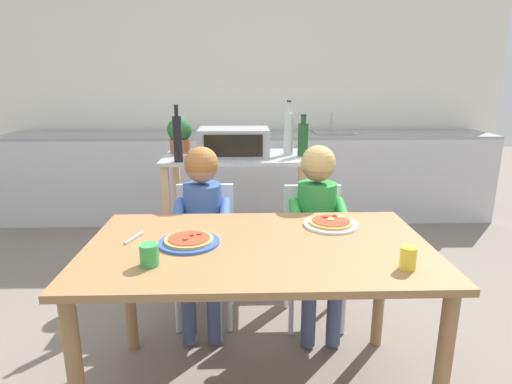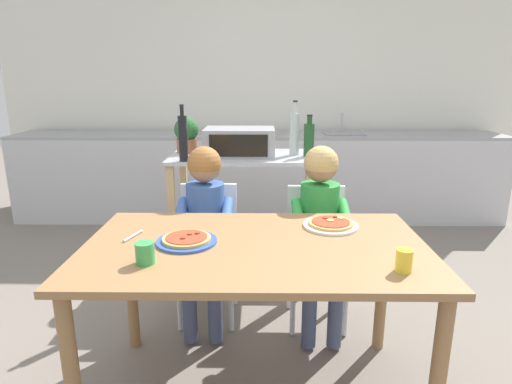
% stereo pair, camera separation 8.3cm
% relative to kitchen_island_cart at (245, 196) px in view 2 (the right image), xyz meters
% --- Properties ---
extents(ground_plane, '(12.05, 12.05, 0.00)m').
position_rel_kitchen_island_cart_xyz_m(ground_plane, '(0.09, -0.09, -0.61)').
color(ground_plane, slate).
extents(back_wall_tiled, '(5.53, 0.12, 2.70)m').
position_rel_kitchen_island_cart_xyz_m(back_wall_tiled, '(0.09, 1.78, 0.74)').
color(back_wall_tiled, white).
rests_on(back_wall_tiled, ground).
extents(kitchen_counter, '(4.98, 0.60, 1.09)m').
position_rel_kitchen_island_cart_xyz_m(kitchen_counter, '(0.09, 1.37, -0.16)').
color(kitchen_counter, silver).
rests_on(kitchen_counter, ground).
extents(kitchen_island_cart, '(1.06, 0.57, 0.91)m').
position_rel_kitchen_island_cart_xyz_m(kitchen_island_cart, '(0.00, 0.00, 0.00)').
color(kitchen_island_cart, '#B7BABF').
rests_on(kitchen_island_cart, ground).
extents(toaster_oven, '(0.49, 0.34, 0.19)m').
position_rel_kitchen_island_cart_xyz_m(toaster_oven, '(-0.03, -0.03, 0.40)').
color(toaster_oven, '#999BA0').
rests_on(toaster_oven, kitchen_island_cart).
extents(bottle_dark_olive_oil, '(0.07, 0.07, 0.38)m').
position_rel_kitchen_island_cart_xyz_m(bottle_dark_olive_oil, '(0.35, 0.01, 0.46)').
color(bottle_dark_olive_oil, '#ADB7B2').
rests_on(bottle_dark_olive_oil, kitchen_island_cart).
extents(bottle_clear_vinegar, '(0.06, 0.06, 0.37)m').
position_rel_kitchen_island_cart_xyz_m(bottle_clear_vinegar, '(-0.39, -0.23, 0.46)').
color(bottle_clear_vinegar, black).
rests_on(bottle_clear_vinegar, kitchen_island_cart).
extents(bottle_tall_green_wine, '(0.07, 0.07, 0.29)m').
position_rel_kitchen_island_cart_xyz_m(bottle_tall_green_wine, '(0.45, -0.04, 0.43)').
color(bottle_tall_green_wine, '#1E4723').
rests_on(bottle_tall_green_wine, kitchen_island_cart).
extents(potted_herb_plant, '(0.18, 0.18, 0.26)m').
position_rel_kitchen_island_cart_xyz_m(potted_herb_plant, '(-0.43, 0.11, 0.44)').
color(potted_herb_plant, '#9E5B3D').
rests_on(potted_herb_plant, kitchen_island_cart).
extents(dining_table, '(1.47, 0.86, 0.76)m').
position_rel_kitchen_island_cart_xyz_m(dining_table, '(0.09, -1.30, 0.05)').
color(dining_table, olive).
rests_on(dining_table, ground).
extents(dining_chair_left, '(0.36, 0.36, 0.81)m').
position_rel_kitchen_island_cart_xyz_m(dining_chair_left, '(-0.20, -0.57, -0.13)').
color(dining_chair_left, silver).
rests_on(dining_chair_left, ground).
extents(dining_chair_right, '(0.36, 0.36, 0.81)m').
position_rel_kitchen_island_cart_xyz_m(dining_chair_right, '(0.45, -0.62, -0.13)').
color(dining_chair_right, silver).
rests_on(dining_chair_right, ground).
extents(child_in_blue_striped_shirt, '(0.32, 0.42, 1.06)m').
position_rel_kitchen_island_cart_xyz_m(child_in_blue_striped_shirt, '(-0.20, -0.69, 0.07)').
color(child_in_blue_striped_shirt, '#424C6B').
rests_on(child_in_blue_striped_shirt, ground).
extents(child_in_green_shirt, '(0.32, 0.42, 1.07)m').
position_rel_kitchen_island_cart_xyz_m(child_in_green_shirt, '(0.45, -0.73, 0.08)').
color(child_in_green_shirt, '#424C6B').
rests_on(child_in_green_shirt, ground).
extents(pizza_plate_blue_rimmed, '(0.26, 0.26, 0.03)m').
position_rel_kitchen_island_cart_xyz_m(pizza_plate_blue_rimmed, '(-0.20, -1.28, 0.16)').
color(pizza_plate_blue_rimmed, '#3356B7').
rests_on(pizza_plate_blue_rimmed, dining_table).
extents(pizza_plate_white, '(0.26, 0.26, 0.03)m').
position_rel_kitchen_island_cart_xyz_m(pizza_plate_white, '(0.45, -1.07, 0.16)').
color(pizza_plate_white, white).
rests_on(pizza_plate_white, dining_table).
extents(drinking_cup_green, '(0.07, 0.07, 0.08)m').
position_rel_kitchen_island_cart_xyz_m(drinking_cup_green, '(-0.33, -1.49, 0.19)').
color(drinking_cup_green, green).
rests_on(drinking_cup_green, dining_table).
extents(drinking_cup_yellow, '(0.06, 0.06, 0.09)m').
position_rel_kitchen_island_cart_xyz_m(drinking_cup_yellow, '(0.64, -1.55, 0.19)').
color(drinking_cup_yellow, yellow).
rests_on(drinking_cup_yellow, dining_table).
extents(serving_spoon, '(0.05, 0.14, 0.01)m').
position_rel_kitchen_island_cart_xyz_m(serving_spoon, '(-0.46, -1.22, 0.16)').
color(serving_spoon, '#B7BABF').
rests_on(serving_spoon, dining_table).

